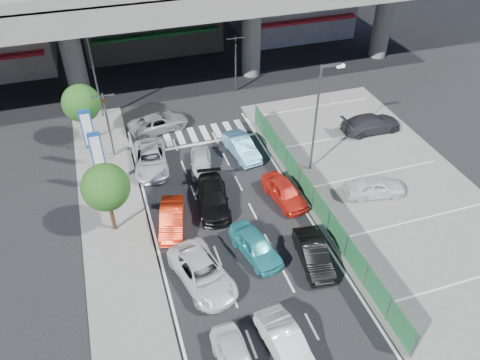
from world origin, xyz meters
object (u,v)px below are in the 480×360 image
object	(u,v)px
taxi_orange_right	(284,192)
street_lamp_right	(319,111)
tree_far	(81,103)
taxi_orange_left	(172,219)
hatch_black_mid_right	(314,254)
crossing_wagon_silver	(159,123)
parked_sedan_dgrey	(371,123)
sedan_white_front_mid	(201,162)
signboard_far	(88,131)
kei_truck_front_right	(241,147)
hatch_white_back_mid	(287,345)
street_lamp_left	(95,64)
traffic_light_left	(105,110)
taxi_teal_mid	(256,246)
wagon_silver_front_left	(151,159)
parked_sedan_white	(375,187)
signboard_near	(98,154)
traffic_cone	(299,166)
tree_near	(106,187)
sedan_white_mid_left	(202,273)
traffic_light_right	(235,50)
sedan_black_mid	(213,198)

from	to	relation	value
taxi_orange_right	street_lamp_right	bearing A→B (deg)	28.98
tree_far	taxi_orange_left	xyz separation A→B (m)	(4.22, -11.31, -2.73)
street_lamp_right	taxi_orange_left	distance (m)	11.85
street_lamp_right	hatch_black_mid_right	distance (m)	9.87
crossing_wagon_silver	parked_sedan_dgrey	bearing A→B (deg)	-122.30
sedan_white_front_mid	hatch_black_mid_right	bearing A→B (deg)	-57.93
street_lamp_right	hatch_black_mid_right	world-z (taller)	street_lamp_right
taxi_orange_right	sedan_white_front_mid	bearing A→B (deg)	121.86
signboard_far	taxi_orange_left	distance (m)	9.10
kei_truck_front_right	hatch_white_back_mid	bearing A→B (deg)	-108.71
street_lamp_left	signboard_far	xyz separation A→B (m)	(-1.27, -7.01, -1.71)
traffic_light_left	taxi_orange_left	xyz separation A→B (m)	(2.62, -8.81, -3.28)
hatch_white_back_mid	taxi_teal_mid	world-z (taller)	same
wagon_silver_front_left	taxi_orange_left	bearing A→B (deg)	-82.37
taxi_orange_left	wagon_silver_front_left	distance (m)	6.54
parked_sedan_white	signboard_near	bearing A→B (deg)	81.75
crossing_wagon_silver	traffic_cone	xyz separation A→B (m)	(8.54, -8.49, -0.26)
street_lamp_right	street_lamp_left	xyz separation A→B (m)	(-13.50, 12.00, 0.00)
tree_near	taxi_orange_right	size ratio (longest dim) A/B	1.19
taxi_orange_left	hatch_white_back_mid	bearing A→B (deg)	-57.87
taxi_teal_mid	street_lamp_left	bearing A→B (deg)	96.80
sedan_white_mid_left	traffic_cone	bearing A→B (deg)	27.10
traffic_light_left	parked_sedan_white	distance (m)	19.10
sedan_white_mid_left	wagon_silver_front_left	bearing A→B (deg)	81.59
traffic_light_left	sedan_white_front_mid	size ratio (longest dim) A/B	1.43
taxi_orange_right	crossing_wagon_silver	size ratio (longest dim) A/B	0.85
parked_sedan_white	taxi_teal_mid	bearing A→B (deg)	116.53
wagon_silver_front_left	street_lamp_right	bearing A→B (deg)	-12.98
taxi_orange_right	sedan_white_front_mid	xyz separation A→B (m)	(-4.37, 4.99, -0.07)
taxi_orange_left	tree_far	bearing A→B (deg)	124.07
signboard_far	sedan_white_mid_left	size ratio (longest dim) A/B	0.95
wagon_silver_front_left	traffic_light_right	bearing A→B (deg)	50.74
traffic_light_left	signboard_far	xyz separation A→B (m)	(-1.40, -1.01, -0.87)
sedan_black_mid	taxi_orange_left	bearing A→B (deg)	-150.60
street_lamp_right	taxi_teal_mid	world-z (taller)	street_lamp_right
sedan_black_mid	wagon_silver_front_left	world-z (taller)	wagon_silver_front_left
kei_truck_front_right	crossing_wagon_silver	world-z (taller)	kei_truck_front_right
sedan_black_mid	kei_truck_front_right	xyz separation A→B (m)	(3.53, 4.95, 0.00)
taxi_orange_right	sedan_white_front_mid	world-z (taller)	taxi_orange_right
parked_sedan_white	traffic_cone	bearing A→B (deg)	52.58
hatch_white_back_mid	traffic_cone	distance (m)	14.52
street_lamp_right	parked_sedan_dgrey	distance (m)	8.21
taxi_teal_mid	tree_far	bearing A→B (deg)	105.50
parked_sedan_white	sedan_white_mid_left	bearing A→B (deg)	116.88
sedan_white_front_mid	hatch_white_back_mid	bearing A→B (deg)	-77.04
sedan_white_mid_left	parked_sedan_dgrey	xyz separation A→B (m)	(16.51, 10.63, 0.08)
street_lamp_right	hatch_white_back_mid	distance (m)	15.44
traffic_light_left	wagon_silver_front_left	xyz separation A→B (m)	(2.41, -2.27, -3.25)
hatch_white_back_mid	kei_truck_front_right	bearing A→B (deg)	72.23
sedan_white_front_mid	kei_truck_front_right	bearing A→B (deg)	25.94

